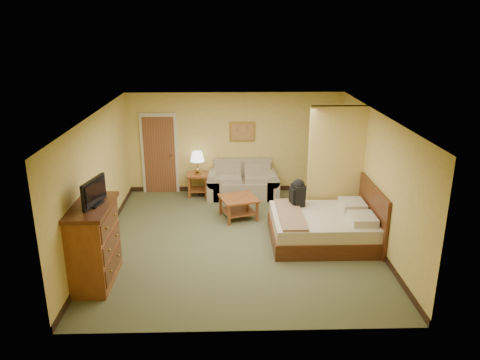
{
  "coord_description": "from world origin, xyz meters",
  "views": [
    {
      "loc": [
        -0.2,
        -8.72,
        4.24
      ],
      "look_at": [
        0.06,
        0.6,
        1.1
      ],
      "focal_mm": 35.0,
      "sensor_mm": 36.0,
      "label": 1
    }
  ],
  "objects_px": {
    "loveseat": "(243,185)",
    "coffee_table": "(238,203)",
    "dresser": "(93,244)",
    "bed": "(327,227)"
  },
  "relations": [
    {
      "from": "bed",
      "to": "loveseat",
      "type": "bearing_deg",
      "value": 121.3
    },
    {
      "from": "loveseat",
      "to": "coffee_table",
      "type": "bearing_deg",
      "value": -95.92
    },
    {
      "from": "loveseat",
      "to": "dresser",
      "type": "bearing_deg",
      "value": -122.92
    },
    {
      "from": "bed",
      "to": "coffee_table",
      "type": "bearing_deg",
      "value": 144.68
    },
    {
      "from": "loveseat",
      "to": "dresser",
      "type": "xyz_separation_m",
      "value": [
        -2.66,
        -4.11,
        0.41
      ]
    },
    {
      "from": "loveseat",
      "to": "coffee_table",
      "type": "height_order",
      "value": "loveseat"
    },
    {
      "from": "coffee_table",
      "to": "bed",
      "type": "distance_m",
      "value": 2.17
    },
    {
      "from": "coffee_table",
      "to": "bed",
      "type": "relative_size",
      "value": 0.45
    },
    {
      "from": "coffee_table",
      "to": "loveseat",
      "type": "bearing_deg",
      "value": 84.08
    },
    {
      "from": "dresser",
      "to": "coffee_table",
      "type": "bearing_deg",
      "value": 46.97
    }
  ]
}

